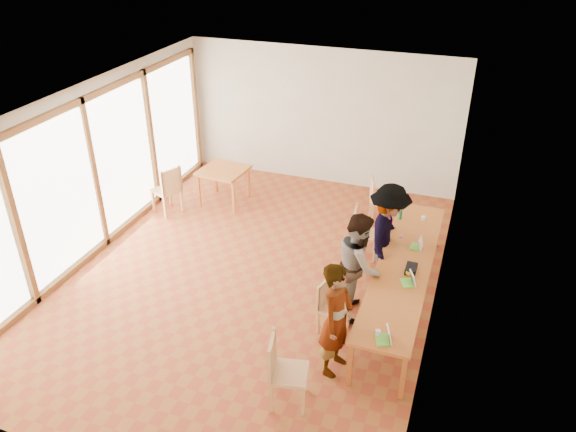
# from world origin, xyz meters

# --- Properties ---
(ground) EXTENTS (8.00, 8.00, 0.00)m
(ground) POSITION_xyz_m (0.00, 0.00, 0.00)
(ground) COLOR #985124
(ground) RESTS_ON ground
(wall_back) EXTENTS (6.00, 0.10, 3.00)m
(wall_back) POSITION_xyz_m (0.00, 4.00, 1.50)
(wall_back) COLOR beige
(wall_back) RESTS_ON ground
(wall_front) EXTENTS (6.00, 0.10, 3.00)m
(wall_front) POSITION_xyz_m (0.00, -4.00, 1.50)
(wall_front) COLOR beige
(wall_front) RESTS_ON ground
(wall_right) EXTENTS (0.10, 8.00, 3.00)m
(wall_right) POSITION_xyz_m (3.00, 0.00, 1.50)
(wall_right) COLOR beige
(wall_right) RESTS_ON ground
(window_wall) EXTENTS (0.10, 8.00, 3.00)m
(window_wall) POSITION_xyz_m (-2.96, 0.00, 1.50)
(window_wall) COLOR white
(window_wall) RESTS_ON ground
(ceiling) EXTENTS (6.00, 8.00, 0.04)m
(ceiling) POSITION_xyz_m (0.00, 0.00, 3.02)
(ceiling) COLOR white
(ceiling) RESTS_ON wall_back
(communal_table) EXTENTS (0.80, 4.00, 0.75)m
(communal_table) POSITION_xyz_m (2.50, 0.05, 0.70)
(communal_table) COLOR #C8742C
(communal_table) RESTS_ON ground
(side_table) EXTENTS (0.90, 0.90, 0.75)m
(side_table) POSITION_xyz_m (-1.60, 2.29, 0.67)
(side_table) COLOR #C8742C
(side_table) RESTS_ON ground
(chair_near) EXTENTS (0.55, 0.55, 0.53)m
(chair_near) POSITION_xyz_m (1.40, -2.44, 0.61)
(chair_near) COLOR #E2AD71
(chair_near) RESTS_ON ground
(chair_mid) EXTENTS (0.45, 0.45, 0.44)m
(chair_mid) POSITION_xyz_m (1.58, -0.90, 0.51)
(chair_mid) COLOR #E2AD71
(chair_mid) RESTS_ON ground
(chair_far) EXTENTS (0.48, 0.48, 0.49)m
(chair_far) POSITION_xyz_m (1.55, 1.22, 0.57)
(chair_far) COLOR #E2AD71
(chair_far) RESTS_ON ground
(chair_empty) EXTENTS (0.53, 0.53, 0.47)m
(chair_empty) POSITION_xyz_m (1.57, 2.58, 0.55)
(chair_empty) COLOR #E2AD71
(chair_empty) RESTS_ON ground
(chair_spare) EXTENTS (0.64, 0.64, 0.55)m
(chair_spare) POSITION_xyz_m (-2.40, 1.46, 0.63)
(chair_spare) COLOR #E2AD71
(chair_spare) RESTS_ON ground
(person_near) EXTENTS (0.49, 0.67, 1.67)m
(person_near) POSITION_xyz_m (1.89, -1.65, 0.83)
(person_near) COLOR gray
(person_near) RESTS_ON ground
(person_mid) EXTENTS (0.81, 0.95, 1.70)m
(person_mid) POSITION_xyz_m (1.88, -0.35, 0.85)
(person_mid) COLOR gray
(person_mid) RESTS_ON ground
(person_far) EXTENTS (0.67, 1.15, 1.77)m
(person_far) POSITION_xyz_m (2.13, 0.58, 0.89)
(person_far) COLOR gray
(person_far) RESTS_ON ground
(laptop_near) EXTENTS (0.26, 0.27, 0.19)m
(laptop_near) POSITION_xyz_m (2.55, -1.74, 0.80)
(laptop_near) COLOR #6DD844
(laptop_near) RESTS_ON communal_table
(laptop_mid) EXTENTS (0.26, 0.28, 0.19)m
(laptop_mid) POSITION_xyz_m (2.65, -0.42, 0.80)
(laptop_mid) COLOR #6DD844
(laptop_mid) RESTS_ON communal_table
(laptop_far) EXTENTS (0.20, 0.23, 0.18)m
(laptop_far) POSITION_xyz_m (2.63, 0.59, 0.80)
(laptop_far) COLOR #6DD844
(laptop_far) RESTS_ON communal_table
(yellow_mug) EXTENTS (0.14, 0.14, 0.09)m
(yellow_mug) POSITION_xyz_m (2.61, -0.22, 0.79)
(yellow_mug) COLOR yellow
(yellow_mug) RESTS_ON communal_table
(green_bottle) EXTENTS (0.07, 0.07, 0.28)m
(green_bottle) POSITION_xyz_m (2.20, 1.43, 0.89)
(green_bottle) COLOR #1F7941
(green_bottle) RESTS_ON communal_table
(clear_glass) EXTENTS (0.07, 0.07, 0.09)m
(clear_glass) POSITION_xyz_m (2.45, -1.69, 0.80)
(clear_glass) COLOR silver
(clear_glass) RESTS_ON communal_table
(condiment_cup) EXTENTS (0.08, 0.08, 0.06)m
(condiment_cup) POSITION_xyz_m (2.59, 1.54, 0.78)
(condiment_cup) COLOR white
(condiment_cup) RESTS_ON communal_table
(pink_phone) EXTENTS (0.05, 0.10, 0.01)m
(pink_phone) POSITION_xyz_m (2.32, 0.85, 0.76)
(pink_phone) COLOR #CC4977
(pink_phone) RESTS_ON communal_table
(black_pouch) EXTENTS (0.16, 0.26, 0.09)m
(black_pouch) POSITION_xyz_m (2.62, -0.11, 0.80)
(black_pouch) COLOR black
(black_pouch) RESTS_ON communal_table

